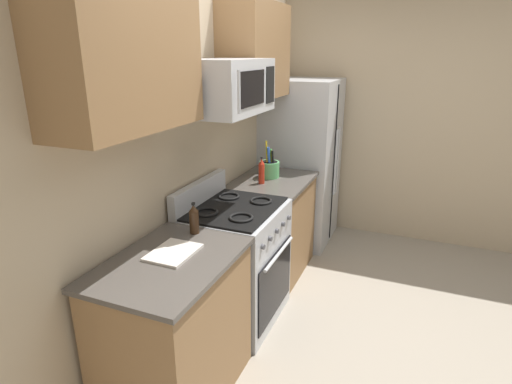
{
  "coord_description": "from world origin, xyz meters",
  "views": [
    {
      "loc": [
        -2.59,
        -0.52,
        2.02
      ],
      "look_at": [
        0.1,
        0.59,
        1.03
      ],
      "focal_mm": 29.32,
      "sensor_mm": 36.0,
      "label": 1
    }
  ],
  "objects_px": {
    "bottle_hot_sauce": "(262,171)",
    "bottle_soy": "(194,219)",
    "utensil_crock": "(269,169)",
    "range_oven": "(235,262)",
    "microwave": "(228,87)",
    "refrigerator": "(301,162)",
    "cutting_board": "(173,252)"
  },
  "relations": [
    {
      "from": "bottle_hot_sauce",
      "to": "bottle_soy",
      "type": "xyz_separation_m",
      "value": [
        -1.14,
        0.01,
        -0.02
      ]
    },
    {
      "from": "utensil_crock",
      "to": "bottle_hot_sauce",
      "type": "relative_size",
      "value": 1.43
    },
    {
      "from": "range_oven",
      "to": "bottle_soy",
      "type": "relative_size",
      "value": 5.31
    },
    {
      "from": "microwave",
      "to": "range_oven",
      "type": "bearing_deg",
      "value": -89.94
    },
    {
      "from": "microwave",
      "to": "bottle_soy",
      "type": "height_order",
      "value": "microwave"
    },
    {
      "from": "refrigerator",
      "to": "cutting_board",
      "type": "xyz_separation_m",
      "value": [
        -2.42,
        0.04,
        0.05
      ]
    },
    {
      "from": "utensil_crock",
      "to": "cutting_board",
      "type": "xyz_separation_m",
      "value": [
        -1.64,
        -0.03,
        -0.07
      ]
    },
    {
      "from": "refrigerator",
      "to": "microwave",
      "type": "relative_size",
      "value": 2.4
    },
    {
      "from": "bottle_hot_sauce",
      "to": "microwave",
      "type": "bearing_deg",
      "value": -178.03
    },
    {
      "from": "microwave",
      "to": "bottle_soy",
      "type": "xyz_separation_m",
      "value": [
        -0.48,
        0.03,
        -0.78
      ]
    },
    {
      "from": "range_oven",
      "to": "bottle_hot_sauce",
      "type": "xyz_separation_m",
      "value": [
        0.67,
        0.05,
        0.55
      ]
    },
    {
      "from": "range_oven",
      "to": "refrigerator",
      "type": "bearing_deg",
      "value": -0.6
    },
    {
      "from": "range_oven",
      "to": "cutting_board",
      "type": "distance_m",
      "value": 0.89
    },
    {
      "from": "cutting_board",
      "to": "bottle_hot_sauce",
      "type": "distance_m",
      "value": 1.45
    },
    {
      "from": "refrigerator",
      "to": "cutting_board",
      "type": "relative_size",
      "value": 5.81
    },
    {
      "from": "bottle_hot_sauce",
      "to": "bottle_soy",
      "type": "bearing_deg",
      "value": 179.75
    },
    {
      "from": "utensil_crock",
      "to": "bottle_soy",
      "type": "height_order",
      "value": "utensil_crock"
    },
    {
      "from": "microwave",
      "to": "cutting_board",
      "type": "bearing_deg",
      "value": -179.47
    },
    {
      "from": "cutting_board",
      "to": "range_oven",
      "type": "bearing_deg",
      "value": -1.55
    },
    {
      "from": "cutting_board",
      "to": "bottle_soy",
      "type": "relative_size",
      "value": 1.46
    },
    {
      "from": "microwave",
      "to": "utensil_crock",
      "type": "xyz_separation_m",
      "value": [
        0.87,
        0.03,
        -0.8
      ]
    },
    {
      "from": "refrigerator",
      "to": "bottle_soy",
      "type": "bearing_deg",
      "value": 178.02
    },
    {
      "from": "cutting_board",
      "to": "bottle_soy",
      "type": "height_order",
      "value": "bottle_soy"
    },
    {
      "from": "bottle_hot_sauce",
      "to": "cutting_board",
      "type": "bearing_deg",
      "value": -178.8
    },
    {
      "from": "microwave",
      "to": "bottle_hot_sauce",
      "type": "distance_m",
      "value": 1.02
    },
    {
      "from": "range_oven",
      "to": "bottle_soy",
      "type": "height_order",
      "value": "bottle_soy"
    },
    {
      "from": "range_oven",
      "to": "bottle_soy",
      "type": "bearing_deg",
      "value": 173.28
    },
    {
      "from": "range_oven",
      "to": "cutting_board",
      "type": "height_order",
      "value": "range_oven"
    },
    {
      "from": "bottle_hot_sauce",
      "to": "range_oven",
      "type": "bearing_deg",
      "value": -175.61
    },
    {
      "from": "refrigerator",
      "to": "utensil_crock",
      "type": "relative_size",
      "value": 5.12
    },
    {
      "from": "range_oven",
      "to": "refrigerator",
      "type": "relative_size",
      "value": 0.62
    },
    {
      "from": "microwave",
      "to": "utensil_crock",
      "type": "height_order",
      "value": "microwave"
    }
  ]
}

